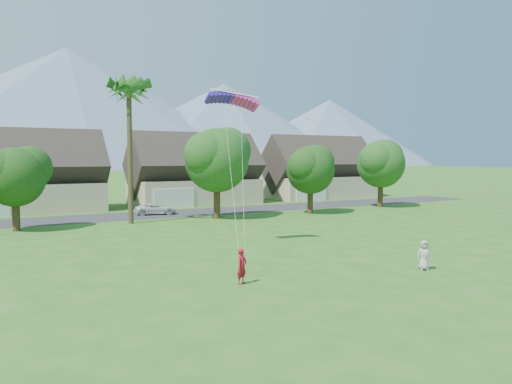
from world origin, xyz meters
TOP-DOWN VIEW (x-y plane):
  - ground at (0.00, 0.00)m, footprint 500.00×500.00m
  - street at (0.00, 34.00)m, footprint 90.00×7.00m
  - kite_flyer at (-3.33, 5.42)m, footprint 0.71×0.63m
  - watcher at (6.09, 3.34)m, footprint 0.89×0.80m
  - parked_car at (2.05, 34.00)m, footprint 4.38×2.66m
  - mountain_ridge at (10.40, 260.00)m, footprint 540.00×240.00m
  - houses_row at (0.49, 42.99)m, footprint 72.75×8.19m
  - tree_row at (-1.14, 27.92)m, footprint 62.27×6.67m
  - fan_palm at (-2.00, 28.50)m, footprint 3.00×3.00m
  - parafoil_kite at (0.61, 14.09)m, footprint 3.47×1.28m

SIDE VIEW (x-z plane):
  - ground at x=0.00m, z-range 0.00..0.00m
  - street at x=0.00m, z-range 0.00..0.01m
  - parked_car at x=2.05m, z-range 0.00..1.14m
  - watcher at x=6.09m, z-range 0.00..1.52m
  - kite_flyer at x=-3.33m, z-range 0.00..1.63m
  - houses_row at x=0.49m, z-range -0.99..7.87m
  - tree_row at x=-1.14m, z-range 0.66..9.11m
  - parafoil_kite at x=0.61m, z-range 9.22..9.72m
  - fan_palm at x=-2.00m, z-range 4.90..18.70m
  - mountain_ridge at x=10.40m, z-range -5.93..64.07m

